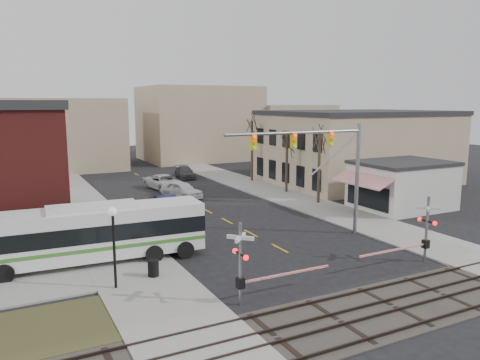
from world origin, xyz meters
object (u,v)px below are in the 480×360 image
at_px(rr_crossing_east, 421,231).
at_px(pedestrian_far, 111,237).
at_px(street_lamp, 113,230).
at_px(car_b, 164,203).
at_px(car_a, 182,190).
at_px(trash_bin, 153,268).
at_px(transit_bus, 94,233).
at_px(car_d, 185,172).
at_px(pedestrian_near, 146,242).
at_px(car_c, 164,182).
at_px(traffic_signal_mast, 325,157).
at_px(rr_crossing_west, 248,264).

height_order(rr_crossing_east, pedestrian_far, rr_crossing_east).
bearing_deg(street_lamp, car_b, 63.65).
bearing_deg(car_a, trash_bin, -135.84).
height_order(car_b, pedestrian_far, pedestrian_far).
relative_size(transit_bus, trash_bin, 14.36).
bearing_deg(car_a, street_lamp, -140.03).
bearing_deg(pedestrian_far, car_b, -0.31).
xyz_separation_m(car_d, pedestrian_near, (-12.95, -27.64, 0.18)).
bearing_deg(trash_bin, car_c, 70.61).
distance_m(car_b, pedestrian_near, 11.64).
distance_m(car_b, car_d, 18.89).
xyz_separation_m(traffic_signal_mast, pedestrian_near, (-12.11, 2.07, -4.89)).
xyz_separation_m(street_lamp, car_d, (15.84, 32.30, -2.43)).
height_order(traffic_signal_mast, rr_crossing_east, traffic_signal_mast).
height_order(transit_bus, car_b, transit_bus).
relative_size(rr_crossing_west, car_c, 0.98).
xyz_separation_m(rr_crossing_east, street_lamp, (-17.06, 4.14, 1.17)).
bearing_deg(transit_bus, car_d, 59.92).
xyz_separation_m(rr_crossing_west, pedestrian_far, (-4.08, 11.26, -1.10)).
bearing_deg(street_lamp, car_a, 61.60).
xyz_separation_m(traffic_signal_mast, pedestrian_far, (-13.83, 4.17, -4.91)).
height_order(street_lamp, car_d, street_lamp).
bearing_deg(rr_crossing_east, pedestrian_far, 145.55).
height_order(car_c, pedestrian_near, pedestrian_near).
height_order(transit_bus, rr_crossing_west, rr_crossing_west).
bearing_deg(car_d, pedestrian_far, -110.81).
height_order(traffic_signal_mast, street_lamp, traffic_signal_mast).
xyz_separation_m(street_lamp, trash_bin, (2.19, 0.71, -2.56)).
height_order(transit_bus, street_lamp, street_lamp).
distance_m(rr_crossing_west, car_a, 25.71).
xyz_separation_m(transit_bus, rr_crossing_west, (5.43, -9.15, 0.10)).
distance_m(car_a, pedestrian_near, 17.84).
bearing_deg(rr_crossing_west, car_a, 76.88).
bearing_deg(rr_crossing_east, traffic_signal_mast, 106.95).
height_order(street_lamp, car_a, street_lamp).
bearing_deg(car_d, street_lamp, -107.07).
xyz_separation_m(rr_crossing_west, car_c, (5.73, 30.22, -1.17)).
bearing_deg(traffic_signal_mast, rr_crossing_east, -73.05).
bearing_deg(car_c, pedestrian_far, -126.74).
height_order(rr_crossing_east, car_c, rr_crossing_east).
bearing_deg(pedestrian_far, street_lamp, -153.33).
height_order(street_lamp, pedestrian_far, street_lamp).
bearing_deg(transit_bus, rr_crossing_east, -27.00).
bearing_deg(pedestrian_near, car_b, -11.11).
relative_size(rr_crossing_west, pedestrian_near, 3.65).
height_order(rr_crossing_west, rr_crossing_east, same).
bearing_deg(car_a, transit_bus, -147.01).
bearing_deg(car_d, pedestrian_near, -106.04).
bearing_deg(street_lamp, transit_bus, 92.18).
xyz_separation_m(car_a, car_c, (-0.11, 5.20, -0.02)).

